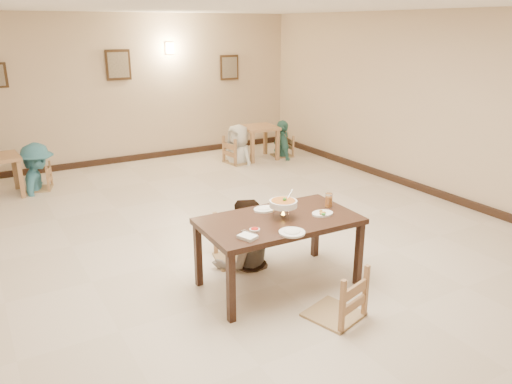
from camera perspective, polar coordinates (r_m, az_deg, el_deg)
floor at (r=6.53m, az=-2.89°, el=-6.42°), size 10.00×10.00×0.00m
ceiling at (r=5.93m, az=-3.39°, el=20.88°), size 10.00×10.00×0.00m
wall_back at (r=10.69m, az=-15.83°, el=11.11°), size 10.00×0.00×10.00m
wall_right at (r=8.63m, az=21.48°, el=8.91°), size 0.00×10.00×10.00m
baseboard_back at (r=10.93m, az=-15.13°, el=3.61°), size 8.00×0.06×0.12m
baseboard_right at (r=8.93m, az=20.29°, el=-0.22°), size 0.06×10.00×0.12m
picture_b at (r=10.63m, az=-15.47°, el=13.82°), size 0.50×0.04×0.60m
picture_c at (r=11.56m, az=-3.06°, el=14.02°), size 0.45×0.04×0.55m
wall_sconce at (r=10.96m, az=-9.87°, el=15.90°), size 0.16×0.05×0.22m
main_table at (r=5.38m, az=2.65°, el=-3.85°), size 1.71×1.00×0.79m
chair_far at (r=5.99m, az=-2.28°, el=-3.23°), size 0.50×0.50×1.07m
chair_near at (r=4.93m, az=9.14°, el=-8.67°), size 0.49×0.49×1.04m
main_diner at (r=5.82m, az=-1.46°, el=-0.85°), size 0.83×0.67×1.65m
curry_warmer at (r=5.33m, az=3.14°, el=-1.35°), size 0.33×0.30×0.27m
rice_plate_far at (r=5.58m, az=1.06°, el=-1.94°), size 0.27×0.27×0.06m
rice_plate_near at (r=4.98m, az=4.13°, el=-4.60°), size 0.26×0.26×0.06m
fried_plate at (r=5.50m, az=7.62°, el=-2.39°), size 0.25×0.25×0.05m
chili_dish at (r=5.03m, az=-0.15°, el=-4.31°), size 0.11×0.11×0.02m
napkin_cutlery at (r=4.86m, az=-0.98°, el=-5.12°), size 0.21×0.28×0.03m
drink_glass at (r=5.71m, az=8.31°, el=-0.99°), size 0.08×0.08×0.16m
bg_table_right at (r=10.74m, az=0.36°, el=6.82°), size 0.77×0.77×0.71m
bg_chair_lr at (r=9.48m, az=-23.82°, el=2.77°), size 0.41×0.41×0.87m
bg_chair_rl at (r=10.43m, az=-2.05°, el=6.21°), size 0.50×0.50×1.06m
bg_chair_rr at (r=11.00m, az=3.01°, el=6.39°), size 0.42×0.42×0.89m
bg_diner_b at (r=9.40m, az=-24.13°, el=5.09°), size 0.91×1.21×1.66m
bg_diner_c at (r=10.37m, az=-2.07°, el=7.73°), size 0.71×0.90×1.62m
bg_diner_d at (r=10.93m, az=3.04°, el=8.19°), size 0.63×1.00×1.59m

